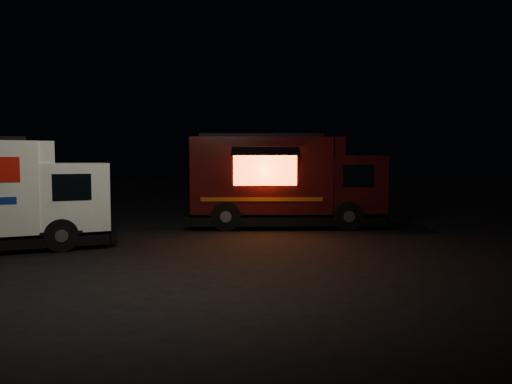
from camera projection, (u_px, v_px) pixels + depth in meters
name	position (u px, v px, depth m)	size (l,w,h in m)	color
ground	(202.00, 249.00, 12.57)	(80.00, 80.00, 0.00)	black
red_truck	(287.00, 181.00, 16.58)	(6.55, 2.41, 3.05)	#3D0B0F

